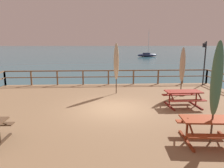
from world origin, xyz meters
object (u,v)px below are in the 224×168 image
object	(u,v)px
picnic_table_front_left	(209,125)
patio_umbrella_tall_back_left	(217,80)
sailboat_distant	(147,55)
picnic_table_front_right	(183,95)
patio_umbrella_short_back	(183,65)
patio_umbrella_tall_mid_right	(116,62)
lamp_post_hooked	(205,57)

from	to	relation	value
picnic_table_front_left	patio_umbrella_tall_back_left	size ratio (longest dim) A/B	0.58
patio_umbrella_tall_back_left	sailboat_distant	bearing A→B (deg)	79.33
picnic_table_front_right	patio_umbrella_short_back	bearing A→B (deg)	70.67
picnic_table_front_left	patio_umbrella_tall_mid_right	distance (m)	7.09
picnic_table_front_left	sailboat_distant	distance (m)	53.06
picnic_table_front_right	sailboat_distant	xyz separation A→B (m)	(9.22, 48.43, -0.74)
patio_umbrella_short_back	lamp_post_hooked	xyz separation A→B (m)	(2.69, 2.68, 0.31)
patio_umbrella_tall_mid_right	lamp_post_hooked	distance (m)	6.91
lamp_post_hooked	patio_umbrella_tall_mid_right	bearing A→B (deg)	-161.93
patio_umbrella_tall_back_left	sailboat_distant	distance (m)	53.13
picnic_table_front_left	sailboat_distant	xyz separation A→B (m)	(9.89, 52.12, -0.74)
picnic_table_front_left	patio_umbrella_tall_mid_right	world-z (taller)	patio_umbrella_tall_mid_right
lamp_post_hooked	sailboat_distant	distance (m)	43.91
picnic_table_front_left	lamp_post_hooked	distance (m)	9.73
sailboat_distant	picnic_table_front_right	bearing A→B (deg)	-100.78
patio_umbrella_tall_back_left	patio_umbrella_tall_mid_right	world-z (taller)	patio_umbrella_tall_back_left
picnic_table_front_right	patio_umbrella_tall_mid_right	xyz separation A→B (m)	(-3.09, 2.81, 1.41)
picnic_table_front_left	patio_umbrella_short_back	bearing A→B (deg)	76.18
patio_umbrella_short_back	patio_umbrella_tall_back_left	bearing A→B (deg)	-103.16
picnic_table_front_left	sailboat_distant	size ratio (longest dim) A/B	0.24
patio_umbrella_short_back	sailboat_distant	xyz separation A→B (m)	(8.42, 46.15, -1.99)
picnic_table_front_right	patio_umbrella_tall_back_left	size ratio (longest dim) A/B	0.55
sailboat_distant	picnic_table_front_left	bearing A→B (deg)	-100.75
sailboat_distant	patio_umbrella_tall_back_left	bearing A→B (deg)	-100.67
patio_umbrella_tall_back_left	lamp_post_hooked	size ratio (longest dim) A/B	0.98
picnic_table_front_left	lamp_post_hooked	size ratio (longest dim) A/B	0.57
picnic_table_front_left	patio_umbrella_tall_back_left	bearing A→B (deg)	-37.15
patio_umbrella_tall_mid_right	picnic_table_front_right	bearing A→B (deg)	-42.35
patio_umbrella_short_back	sailboat_distant	distance (m)	46.95
patio_umbrella_tall_mid_right	lamp_post_hooked	size ratio (longest dim) A/B	0.97
lamp_post_hooked	sailboat_distant	size ratio (longest dim) A/B	0.41
patio_umbrella_short_back	patio_umbrella_tall_mid_right	size ratio (longest dim) A/B	0.92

